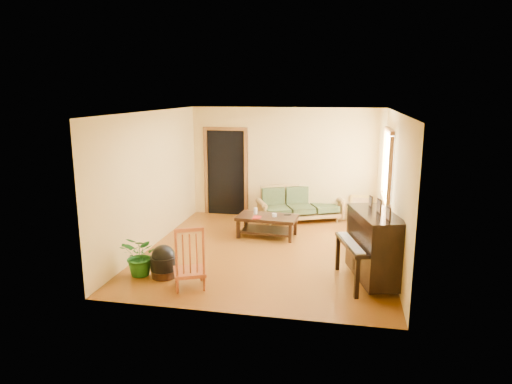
% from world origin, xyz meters
% --- Properties ---
extents(floor, '(5.00, 5.00, 0.00)m').
position_xyz_m(floor, '(0.00, 0.00, 0.00)').
color(floor, '#62320C').
rests_on(floor, ground).
extents(doorway, '(1.08, 0.16, 2.05)m').
position_xyz_m(doorway, '(-1.45, 2.48, 1.02)').
color(doorway, black).
rests_on(doorway, floor).
extents(window, '(0.12, 1.36, 1.46)m').
position_xyz_m(window, '(2.21, 1.30, 1.50)').
color(window, white).
rests_on(window, right_wall).
extents(sofa, '(2.09, 1.53, 0.82)m').
position_xyz_m(sofa, '(0.40, 2.18, 0.41)').
color(sofa, olive).
rests_on(sofa, floor).
extents(coffee_table, '(1.27, 0.76, 0.44)m').
position_xyz_m(coffee_table, '(-0.16, 0.91, 0.22)').
color(coffee_table, black).
rests_on(coffee_table, floor).
extents(armchair, '(0.89, 0.93, 0.89)m').
position_xyz_m(armchair, '(1.90, 0.44, 0.44)').
color(armchair, olive).
rests_on(armchair, floor).
extents(piano, '(1.08, 1.44, 1.14)m').
position_xyz_m(piano, '(1.87, -1.05, 0.57)').
color(piano, black).
rests_on(piano, floor).
extents(footstool, '(0.47, 0.47, 0.40)m').
position_xyz_m(footstool, '(-1.44, -1.50, 0.20)').
color(footstool, black).
rests_on(footstool, floor).
extents(red_chair, '(0.64, 0.66, 1.00)m').
position_xyz_m(red_chair, '(-0.90, -1.78, 0.50)').
color(red_chair, brown).
rests_on(red_chair, floor).
extents(leaning_frame, '(0.50, 0.14, 0.66)m').
position_xyz_m(leaning_frame, '(1.78, 2.36, 0.33)').
color(leaning_frame, gold).
rests_on(leaning_frame, floor).
extents(ceramic_crock, '(0.23, 0.23, 0.22)m').
position_xyz_m(ceramic_crock, '(2.08, 2.23, 0.11)').
color(ceramic_crock, '#34449E').
rests_on(ceramic_crock, floor).
extents(potted_plant, '(0.77, 0.72, 0.69)m').
position_xyz_m(potted_plant, '(-1.82, -1.51, 0.34)').
color(potted_plant, '#195217').
rests_on(potted_plant, floor).
extents(book, '(0.17, 0.23, 0.02)m').
position_xyz_m(book, '(-0.42, 0.71, 0.45)').
color(book, maroon).
rests_on(book, coffee_table).
extents(candle, '(0.09, 0.09, 0.13)m').
position_xyz_m(candle, '(-0.43, 1.02, 0.51)').
color(candle, silver).
rests_on(candle, coffee_table).
extents(glass_jar, '(0.12, 0.12, 0.06)m').
position_xyz_m(glass_jar, '(-0.01, 0.89, 0.48)').
color(glass_jar, silver).
rests_on(glass_jar, coffee_table).
extents(remote, '(0.15, 0.08, 0.01)m').
position_xyz_m(remote, '(0.24, 1.06, 0.45)').
color(remote, black).
rests_on(remote, coffee_table).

